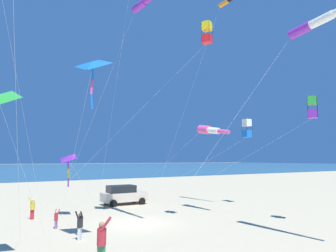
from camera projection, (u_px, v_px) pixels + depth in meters
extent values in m
plane|color=#C6B58C|center=(135.00, 224.00, 20.53)|extent=(600.00, 600.00, 0.00)
cube|color=#386B84|center=(1.00, 168.00, 159.96)|extent=(240.00, 600.00, 0.01)
cube|color=beige|center=(124.00, 197.00, 29.35)|extent=(1.93, 4.33, 0.84)
cube|color=black|center=(121.00, 189.00, 29.26)|extent=(1.67, 2.61, 0.68)
cylinder|color=black|center=(134.00, 199.00, 30.84)|extent=(0.23, 0.66, 0.66)
cylinder|color=black|center=(142.00, 201.00, 29.26)|extent=(0.23, 0.66, 0.66)
cylinder|color=black|center=(107.00, 201.00, 29.35)|extent=(0.23, 0.66, 0.66)
cylinder|color=black|center=(113.00, 203.00, 27.77)|extent=(0.23, 0.66, 0.66)
cube|color=red|center=(119.00, 200.00, 31.33)|extent=(0.60, 0.40, 0.36)
cube|color=white|center=(119.00, 198.00, 31.36)|extent=(0.62, 0.42, 0.06)
cylinder|color=#B72833|center=(102.00, 237.00, 12.47)|extent=(0.51, 0.51, 0.69)
sphere|color=#A37551|center=(102.00, 225.00, 12.52)|extent=(0.26, 0.26, 0.26)
cylinder|color=#B72833|center=(107.00, 223.00, 12.71)|extent=(0.28, 0.42, 0.52)
cylinder|color=#B72833|center=(106.00, 225.00, 12.37)|extent=(0.28, 0.42, 0.52)
cube|color=#B72833|center=(32.00, 215.00, 22.02)|extent=(0.18, 0.29, 0.70)
cylinder|color=gold|center=(33.00, 206.00, 22.09)|extent=(0.36, 0.36, 0.57)
sphere|color=beige|center=(33.00, 200.00, 22.13)|extent=(0.22, 0.22, 0.22)
cylinder|color=gold|center=(31.00, 200.00, 21.95)|extent=(0.14, 0.36, 0.44)
cylinder|color=gold|center=(31.00, 200.00, 22.21)|extent=(0.14, 0.36, 0.44)
cube|color=silver|center=(80.00, 234.00, 16.34)|extent=(0.29, 0.27, 0.68)
cylinder|color=#232328|center=(80.00, 222.00, 16.41)|extent=(0.44, 0.44, 0.56)
sphere|color=brown|center=(80.00, 215.00, 16.45)|extent=(0.21, 0.21, 0.21)
cylinder|color=#232328|center=(82.00, 215.00, 16.30)|extent=(0.32, 0.28, 0.43)
cylinder|color=#232328|center=(77.00, 215.00, 16.34)|extent=(0.32, 0.28, 0.43)
cube|color=#8E6B9E|center=(56.00, 225.00, 19.03)|extent=(0.22, 0.20, 0.51)
cylinder|color=#B72833|center=(56.00, 217.00, 19.08)|extent=(0.33, 0.33, 0.42)
sphere|color=tan|center=(56.00, 212.00, 19.11)|extent=(0.16, 0.16, 0.16)
cylinder|color=#B72833|center=(56.00, 212.00, 19.23)|extent=(0.24, 0.21, 0.32)
cylinder|color=#B72833|center=(59.00, 212.00, 19.21)|extent=(0.24, 0.21, 0.32)
cube|color=yellow|center=(207.00, 26.00, 21.31)|extent=(0.79, 0.79, 0.59)
cube|color=red|center=(207.00, 39.00, 21.21)|extent=(0.79, 0.79, 0.59)
cylinder|color=black|center=(212.00, 33.00, 21.36)|extent=(0.02, 0.02, 1.53)
cylinder|color=black|center=(205.00, 35.00, 21.66)|extent=(0.02, 0.02, 1.53)
cylinder|color=black|center=(209.00, 30.00, 20.86)|extent=(0.02, 0.02, 1.53)
cylinder|color=black|center=(201.00, 32.00, 21.16)|extent=(0.02, 0.02, 1.53)
cylinder|color=white|center=(117.00, 133.00, 22.06)|extent=(9.55, 9.43, 12.52)
cylinder|color=orange|center=(224.00, 3.00, 29.33)|extent=(1.18, 0.52, 0.49)
cylinder|color=white|center=(186.00, 106.00, 30.09)|extent=(5.92, 4.19, 19.35)
cylinder|color=purple|center=(300.00, 30.00, 17.33)|extent=(1.33, 0.58, 0.67)
cylinder|color=white|center=(322.00, 20.00, 16.29)|extent=(1.32, 0.51, 0.59)
cylinder|color=white|center=(225.00, 132.00, 15.92)|extent=(2.34, 8.63, 11.57)
cylinder|color=white|center=(114.00, 97.00, 25.34)|extent=(10.34, 1.25, 19.11)
cylinder|color=#EF4C93|center=(205.00, 130.00, 26.53)|extent=(1.30, 0.82, 0.91)
cylinder|color=white|center=(214.00, 131.00, 25.57)|extent=(1.26, 0.61, 0.70)
cylinder|color=#EF4C93|center=(224.00, 132.00, 24.62)|extent=(1.22, 0.40, 0.50)
cylinder|color=white|center=(161.00, 168.00, 31.14)|extent=(11.58, 1.36, 6.88)
cylinder|color=white|center=(16.00, 97.00, 11.73)|extent=(10.94, 2.05, 13.55)
cube|color=green|center=(312.00, 101.00, 20.71)|extent=(0.79, 0.79, 0.58)
cube|color=purple|center=(313.00, 114.00, 20.61)|extent=(0.79, 0.79, 0.58)
cylinder|color=black|center=(317.00, 107.00, 20.77)|extent=(0.02, 0.02, 1.51)
cylinder|color=black|center=(308.00, 108.00, 21.05)|extent=(0.02, 0.02, 1.51)
cylinder|color=black|center=(317.00, 106.00, 20.26)|extent=(0.02, 0.02, 1.51)
cylinder|color=black|center=(308.00, 107.00, 20.54)|extent=(0.02, 0.02, 1.51)
cylinder|color=white|center=(226.00, 169.00, 24.48)|extent=(12.90, 4.38, 7.18)
cube|color=white|center=(247.00, 123.00, 29.71)|extent=(0.75, 0.75, 0.69)
cube|color=blue|center=(247.00, 134.00, 29.59)|extent=(0.75, 0.75, 0.69)
cylinder|color=black|center=(252.00, 128.00, 29.50)|extent=(0.02, 0.02, 1.79)
cylinder|color=black|center=(247.00, 129.00, 30.11)|extent=(0.02, 0.02, 1.79)
cylinder|color=black|center=(247.00, 128.00, 29.19)|extent=(0.02, 0.02, 1.79)
cylinder|color=black|center=(242.00, 128.00, 29.80)|extent=(0.02, 0.02, 1.79)
cylinder|color=white|center=(192.00, 170.00, 30.77)|extent=(8.30, 7.36, 6.52)
pyramid|color=purple|center=(67.00, 158.00, 23.30)|extent=(1.78, 1.42, 0.70)
cylinder|color=black|center=(68.00, 159.00, 23.33)|extent=(0.43, 1.13, 0.76)
cylinder|color=purple|center=(68.00, 164.00, 23.30)|extent=(0.11, 0.17, 0.71)
cylinder|color=yellow|center=(68.00, 173.00, 23.29)|extent=(0.23, 0.21, 0.71)
cylinder|color=purple|center=(68.00, 182.00, 23.30)|extent=(0.21, 0.15, 0.71)
cylinder|color=white|center=(83.00, 183.00, 27.79)|extent=(8.14, 4.86, 4.38)
cylinder|color=white|center=(26.00, 178.00, 15.02)|extent=(4.29, 2.93, 6.86)
cylinder|color=white|center=(17.00, 80.00, 16.68)|extent=(9.78, 5.08, 17.45)
cylinder|color=purple|center=(140.00, 6.00, 22.79)|extent=(1.72, 0.62, 0.61)
cylinder|color=white|center=(95.00, 113.00, 23.38)|extent=(4.64, 4.44, 15.84)
pyramid|color=blue|center=(92.00, 63.00, 15.70)|extent=(1.90, 1.85, 0.82)
cylinder|color=black|center=(93.00, 65.00, 15.75)|extent=(0.82, 0.92, 0.93)
cylinder|color=blue|center=(93.00, 73.00, 15.69)|extent=(0.18, 0.16, 0.76)
cylinder|color=#EF4C93|center=(92.00, 87.00, 15.57)|extent=(0.16, 0.19, 0.76)
cylinder|color=blue|center=(92.00, 101.00, 15.47)|extent=(0.20, 0.22, 0.76)
cylinder|color=white|center=(74.00, 155.00, 19.63)|extent=(9.85, 0.90, 9.24)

